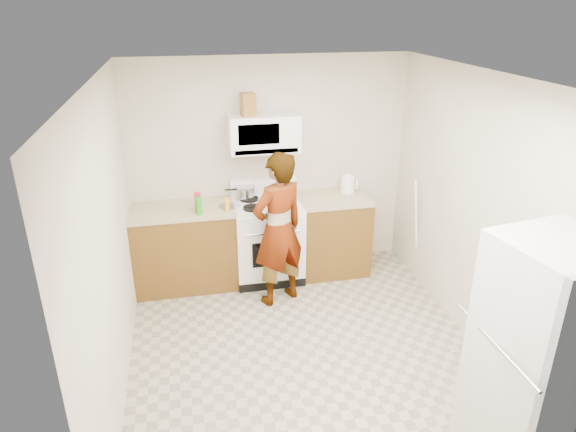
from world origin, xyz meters
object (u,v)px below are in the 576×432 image
object	(u,v)px
gas_range	(267,238)
kettle	(348,184)
microwave	(264,133)
saucepan	(245,192)
person	(278,230)
fridge	(541,358)

from	to	relation	value
gas_range	kettle	world-z (taller)	same
microwave	saucepan	bearing A→B (deg)	167.25
gas_range	kettle	bearing A→B (deg)	7.88
gas_range	microwave	world-z (taller)	microwave
gas_range	person	distance (m)	0.65
microwave	person	bearing A→B (deg)	-87.66
microwave	person	xyz separation A→B (m)	(0.03, -0.67, -0.86)
microwave	gas_range	bearing A→B (deg)	-90.00
gas_range	microwave	bearing A→B (deg)	90.00
gas_range	microwave	xyz separation A→B (m)	(0.00, 0.13, 1.21)
saucepan	gas_range	bearing A→B (deg)	-39.40
gas_range	microwave	distance (m)	1.22
gas_range	kettle	xyz separation A→B (m)	(0.99, 0.14, 0.55)
microwave	fridge	distance (m)	3.45
microwave	person	size ratio (longest dim) A/B	0.45
microwave	kettle	size ratio (longest dim) A/B	3.89
person	saucepan	bearing A→B (deg)	-95.96
fridge	saucepan	size ratio (longest dim) A/B	7.85
microwave	person	distance (m)	1.10
fridge	kettle	world-z (taller)	fridge
gas_range	person	bearing A→B (deg)	-87.11
fridge	saucepan	world-z (taller)	fridge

